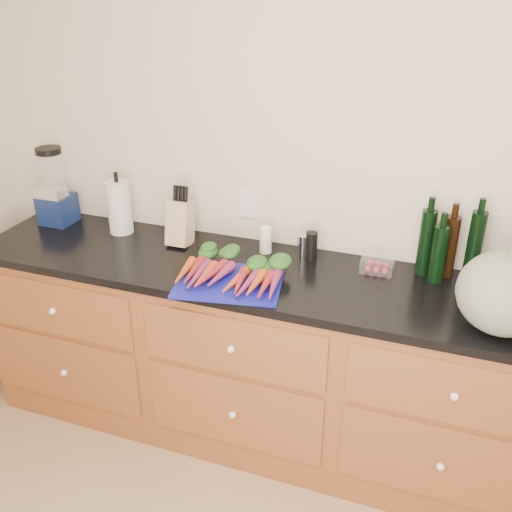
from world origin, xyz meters
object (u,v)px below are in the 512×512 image
at_px(carrots, 233,271).
at_px(tomato_box, 378,264).
at_px(blender_appliance, 54,191).
at_px(paper_towel, 119,207).
at_px(squash, 505,293).
at_px(knife_block, 180,223).
at_px(cutting_board, 229,282).

height_order(carrots, tomato_box, carrots).
xyz_separation_m(carrots, blender_appliance, (-1.11, 0.27, 0.14)).
bearing_deg(paper_towel, carrots, -20.81).
bearing_deg(blender_appliance, squash, -8.00).
bearing_deg(squash, knife_block, 168.75).
bearing_deg(tomato_box, knife_block, -178.20).
relative_size(carrots, blender_appliance, 1.13).
distance_m(cutting_board, paper_towel, 0.80).
distance_m(cutting_board, squash, 1.09).
xyz_separation_m(carrots, squash, (1.08, -0.03, 0.12)).
distance_m(knife_block, tomato_box, 0.96).
bearing_deg(tomato_box, carrots, -153.84).
bearing_deg(carrots, paper_towel, 159.19).
bearing_deg(tomato_box, paper_towel, -179.56).
xyz_separation_m(squash, knife_block, (-1.45, 0.29, -0.05)).
relative_size(squash, blender_appliance, 0.85).
relative_size(paper_towel, tomato_box, 1.90).
bearing_deg(carrots, tomato_box, 26.16).
relative_size(carrots, knife_block, 2.13).
xyz_separation_m(cutting_board, tomato_box, (0.58, 0.33, 0.03)).
height_order(cutting_board, paper_towel, paper_towel).
relative_size(cutting_board, squash, 1.30).
distance_m(blender_appliance, knife_block, 0.74).
height_order(carrots, knife_block, knife_block).
height_order(squash, knife_block, squash).
bearing_deg(knife_block, tomato_box, 1.80).
xyz_separation_m(cutting_board, carrots, (0.00, 0.04, 0.03)).
distance_m(squash, paper_towel, 1.83).
bearing_deg(tomato_box, squash, -32.69).
bearing_deg(paper_towel, knife_block, -3.27).
height_order(knife_block, tomato_box, knife_block).
distance_m(cutting_board, tomato_box, 0.67).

